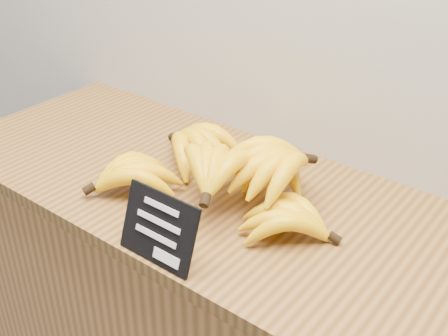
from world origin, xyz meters
TOP-DOWN VIEW (x-y plane):
  - counter_top at (0.06, 2.75)m, footprint 1.44×0.54m
  - chalkboard_sign at (0.06, 2.51)m, footprint 0.16×0.05m
  - banana_pile at (0.02, 2.75)m, footprint 0.55×0.40m

SIDE VIEW (x-z plane):
  - counter_top at x=0.06m, z-range 0.90..0.93m
  - banana_pile at x=0.02m, z-range 0.92..1.04m
  - chalkboard_sign at x=0.06m, z-range 0.93..1.05m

